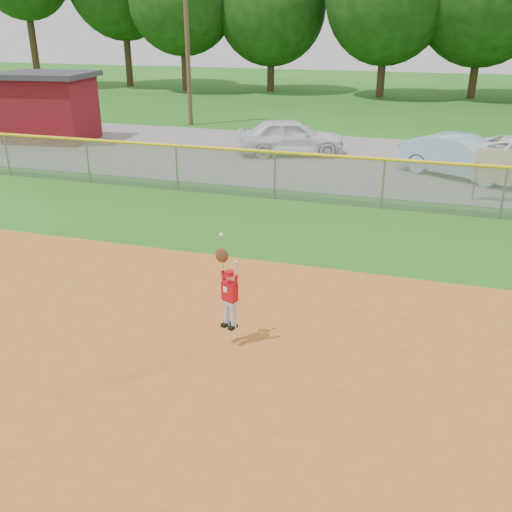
{
  "coord_description": "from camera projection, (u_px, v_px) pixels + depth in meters",
  "views": [
    {
      "loc": [
        4.56,
        -6.79,
        5.26
      ],
      "look_at": [
        1.61,
        2.78,
        1.1
      ],
      "focal_mm": 40.0,
      "sensor_mm": 36.0,
      "label": 1
    }
  ],
  "objects": [
    {
      "name": "car_blue",
      "position": [
        462.0,
        157.0,
        20.24
      ],
      "size": [
        4.64,
        3.48,
        1.46
      ],
      "primitive_type": "imported",
      "rotation": [
        0.0,
        0.0,
        1.07
      ],
      "color": "#86B0C9",
      "rests_on": "parking_strip"
    },
    {
      "name": "ground",
      "position": [
        111.0,
        370.0,
        9.25
      ],
      "size": [
        120.0,
        120.0,
        0.0
      ],
      "primitive_type": "plane",
      "color": "#216216",
      "rests_on": "ground"
    },
    {
      "name": "ballplayer",
      "position": [
        229.0,
        289.0,
        9.54
      ],
      "size": [
        0.46,
        0.3,
        1.68
      ],
      "color": "silver",
      "rests_on": "ground"
    },
    {
      "name": "outfield_fence",
      "position": [
        275.0,
        172.0,
        17.74
      ],
      "size": [
        40.06,
        0.1,
        1.55
      ],
      "color": "gray",
      "rests_on": "ground"
    },
    {
      "name": "car_white_a",
      "position": [
        291.0,
        137.0,
        23.61
      ],
      "size": [
        4.73,
        3.15,
        1.5
      ],
      "primitive_type": "imported",
      "rotation": [
        0.0,
        0.0,
        1.92
      ],
      "color": "white",
      "rests_on": "parking_strip"
    },
    {
      "name": "parking_strip",
      "position": [
        313.0,
        158.0,
        23.37
      ],
      "size": [
        44.0,
        10.0,
        0.03
      ],
      "primitive_type": "cube",
      "color": "slate",
      "rests_on": "ground"
    },
    {
      "name": "power_lines",
      "position": [
        364.0,
        33.0,
        26.6
      ],
      "size": [
        19.4,
        0.24,
        9.0
      ],
      "color": "#4C3823",
      "rests_on": "ground"
    },
    {
      "name": "utility_shed",
      "position": [
        49.0,
        107.0,
        26.11
      ],
      "size": [
        4.43,
        3.61,
        3.09
      ],
      "color": "#5C0D11",
      "rests_on": "ground"
    },
    {
      "name": "sponsor_sign",
      "position": [
        507.0,
        168.0,
        17.17
      ],
      "size": [
        1.9,
        0.09,
        1.69
      ],
      "color": "gray",
      "rests_on": "ground"
    }
  ]
}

